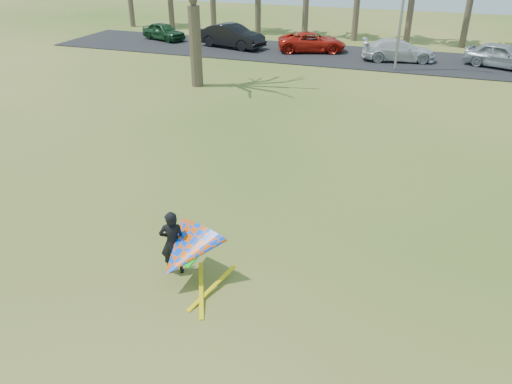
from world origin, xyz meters
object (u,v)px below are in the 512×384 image
(car_1, at_px, (232,36))
(car_3, at_px, (399,50))
(car_2, at_px, (312,42))
(kite_flyer, at_px, (183,251))
(car_4, at_px, (502,56))
(car_0, at_px, (164,31))

(car_1, relative_size, car_3, 1.06)
(car_1, relative_size, car_2, 1.05)
(car_2, bearing_deg, kite_flyer, 168.40)
(car_2, bearing_deg, car_1, 76.46)
(car_3, bearing_deg, car_1, 76.77)
(car_1, distance_m, car_4, 18.07)
(kite_flyer, bearing_deg, car_4, 70.96)
(car_0, bearing_deg, kite_flyer, -130.66)
(car_0, distance_m, car_3, 18.05)
(car_0, relative_size, kite_flyer, 1.58)
(car_1, relative_size, car_4, 1.14)
(car_2, distance_m, car_4, 12.26)
(kite_flyer, bearing_deg, car_3, 83.98)
(car_2, distance_m, car_3, 6.10)
(car_0, height_order, car_2, car_2)
(car_3, distance_m, kite_flyer, 25.79)
(car_4, bearing_deg, car_0, 108.95)
(car_0, distance_m, car_1, 6.21)
(car_2, height_order, kite_flyer, kite_flyer)
(car_2, height_order, car_4, car_4)
(car_3, bearing_deg, car_2, 70.00)
(car_0, distance_m, car_2, 11.98)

